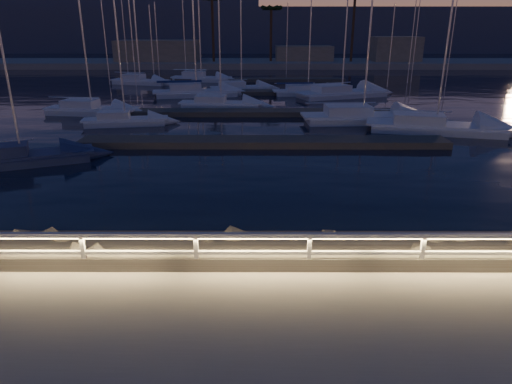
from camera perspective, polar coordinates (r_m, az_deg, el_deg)
ground at (r=12.44m, az=1.93°, el=-9.61°), size 400.00×400.00×0.00m
harbor_water at (r=42.63m, az=0.68°, el=10.38°), size 400.00×440.00×0.60m
guard_rail at (r=12.07m, az=1.64°, el=-6.42°), size 44.11×0.12×1.06m
riprap at (r=14.81m, az=-22.56°, el=-6.94°), size 37.09×3.22×1.41m
floating_docks at (r=43.81m, az=0.66°, el=11.38°), size 22.00×36.00×0.40m
far_shore at (r=85.07m, az=0.34°, el=16.03°), size 160.00×14.00×5.20m
palm_left at (r=83.26m, az=-5.52°, el=22.64°), size 3.00×3.00×11.20m
palm_center at (r=83.89m, az=1.92°, el=21.77°), size 3.00×3.00×9.70m
distant_hills at (r=146.14m, az=-8.91°, el=19.20°), size 230.00×37.50×18.00m
sailboat_b at (r=26.66m, az=-27.67°, el=3.94°), size 7.22×4.60×11.99m
sailboat_c at (r=35.24m, az=12.84°, el=9.22°), size 9.23×3.28×15.40m
sailboat_e at (r=34.77m, az=-16.28°, el=8.67°), size 6.22×2.78×10.31m
sailboat_f at (r=40.09m, az=-20.09°, el=9.73°), size 7.72×3.18×12.78m
sailboat_g at (r=40.97m, az=-4.67°, el=11.01°), size 7.39×2.72×12.29m
sailboat_h at (r=33.40m, az=21.14°, el=7.77°), size 9.47×4.77×15.43m
sailboat_i at (r=59.90m, az=-14.42°, el=13.34°), size 7.53×3.98×12.44m
sailboat_j at (r=48.16m, az=-7.73°, el=12.32°), size 9.05×4.20×14.88m
sailboat_k at (r=49.05m, az=6.28°, el=12.43°), size 7.54×2.88×12.51m
sailboat_l at (r=47.89m, az=10.41°, el=12.12°), size 9.92×6.08×16.28m
sailboat_m at (r=61.65m, az=-7.04°, el=13.98°), size 7.95×3.39×13.19m
sailboat_n at (r=51.87m, az=-2.03°, el=12.94°), size 7.08×3.58×11.63m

